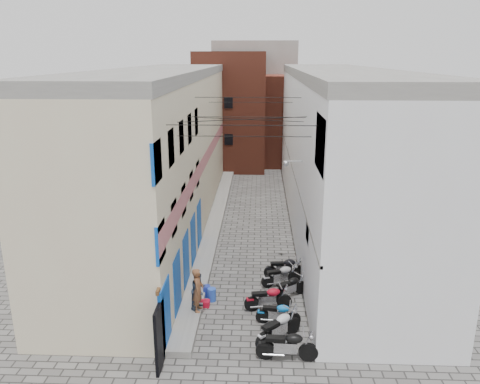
# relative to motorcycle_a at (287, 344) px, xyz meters

# --- Properties ---
(ground) EXTENTS (90.00, 90.00, 0.00)m
(ground) POSITION_rel_motorcycle_a_xyz_m (-1.57, -0.10, -0.60)
(ground) COLOR #565351
(ground) RESTS_ON ground
(plinth) EXTENTS (0.90, 26.00, 0.25)m
(plinth) POSITION_rel_motorcycle_a_xyz_m (-3.62, 12.90, -0.47)
(plinth) COLOR gray
(plinth) RESTS_ON ground
(building_left) EXTENTS (5.10, 27.00, 9.00)m
(building_left) POSITION_rel_motorcycle_a_xyz_m (-6.55, 12.85, 3.90)
(building_left) COLOR beige
(building_left) RESTS_ON ground
(building_right) EXTENTS (5.94, 26.00, 9.00)m
(building_right) POSITION_rel_motorcycle_a_xyz_m (3.43, 12.90, 3.91)
(building_right) COLOR white
(building_right) RESTS_ON ground
(building_far_brick_left) EXTENTS (6.00, 6.00, 10.00)m
(building_far_brick_left) POSITION_rel_motorcycle_a_xyz_m (-3.57, 27.90, 4.40)
(building_far_brick_left) COLOR maroon
(building_far_brick_left) RESTS_ON ground
(building_far_brick_right) EXTENTS (5.00, 6.00, 8.00)m
(building_far_brick_right) POSITION_rel_motorcycle_a_xyz_m (1.43, 29.90, 3.40)
(building_far_brick_right) COLOR maroon
(building_far_brick_right) RESTS_ON ground
(building_far_concrete) EXTENTS (8.00, 5.00, 11.00)m
(building_far_concrete) POSITION_rel_motorcycle_a_xyz_m (-1.57, 33.90, 4.90)
(building_far_concrete) COLOR gray
(building_far_concrete) RESTS_ON ground
(far_shopfront) EXTENTS (2.00, 0.30, 2.40)m
(far_shopfront) POSITION_rel_motorcycle_a_xyz_m (-1.57, 25.10, 0.60)
(far_shopfront) COLOR black
(far_shopfront) RESTS_ON ground
(overhead_wires) EXTENTS (5.80, 13.02, 1.32)m
(overhead_wires) POSITION_rel_motorcycle_a_xyz_m (-1.57, 7.54, 6.53)
(overhead_wires) COLOR black
(overhead_wires) RESTS_ON ground
(motorcycle_a) EXTENTS (2.08, 0.73, 1.19)m
(motorcycle_a) POSITION_rel_motorcycle_a_xyz_m (0.00, 0.00, 0.00)
(motorcycle_a) COLOR black
(motorcycle_a) RESTS_ON ground
(motorcycle_b) EXTENTS (1.97, 1.89, 1.20)m
(motorcycle_b) POSITION_rel_motorcycle_a_xyz_m (-0.24, 1.02, 0.00)
(motorcycle_b) COLOR silver
(motorcycle_b) RESTS_ON ground
(motorcycle_c) EXTENTS (1.74, 0.71, 0.98)m
(motorcycle_c) POSITION_rel_motorcycle_a_xyz_m (-0.21, 2.14, -0.11)
(motorcycle_c) COLOR blue
(motorcycle_c) RESTS_ON ground
(motorcycle_d) EXTENTS (1.99, 0.95, 1.11)m
(motorcycle_d) POSITION_rel_motorcycle_a_xyz_m (-0.57, 3.16, -0.04)
(motorcycle_d) COLOR #A70B1E
(motorcycle_d) RESTS_ON ground
(motorcycle_e) EXTENTS (1.77, 1.49, 1.03)m
(motorcycle_e) POSITION_rel_motorcycle_a_xyz_m (0.33, 4.17, -0.08)
(motorcycle_e) COLOR black
(motorcycle_e) RESTS_ON ground
(motorcycle_f) EXTENTS (1.92, 1.18, 1.06)m
(motorcycle_f) POSITION_rel_motorcycle_a_xyz_m (0.02, 5.22, -0.07)
(motorcycle_f) COLOR #9B9B9F
(motorcycle_f) RESTS_ON ground
(motorcycle_g) EXTENTS (1.97, 0.81, 1.11)m
(motorcycle_g) POSITION_rel_motorcycle_a_xyz_m (0.22, 5.93, -0.04)
(motorcycle_g) COLOR black
(motorcycle_g) RESTS_ON ground
(person_a) EXTENTS (0.44, 0.65, 1.74)m
(person_a) POSITION_rel_motorcycle_a_xyz_m (-3.27, 2.57, 0.52)
(person_a) COLOR brown
(person_a) RESTS_ON plinth
(person_b) EXTENTS (0.86, 0.92, 1.50)m
(person_b) POSITION_rel_motorcycle_a_xyz_m (-3.27, 2.77, 0.40)
(person_b) COLOR #2B3441
(person_b) RESTS_ON plinth
(water_jug_near) EXTENTS (0.45, 0.45, 0.54)m
(water_jug_near) POSITION_rel_motorcycle_a_xyz_m (-2.87, 3.77, -0.32)
(water_jug_near) COLOR blue
(water_jug_near) RESTS_ON ground
(water_jug_far) EXTENTS (0.37, 0.37, 0.49)m
(water_jug_far) POSITION_rel_motorcycle_a_xyz_m (-3.12, 4.11, -0.35)
(water_jug_far) COLOR #2133A6
(water_jug_far) RESTS_ON ground
(red_crate) EXTENTS (0.41, 0.31, 0.26)m
(red_crate) POSITION_rel_motorcycle_a_xyz_m (-3.12, 3.30, -0.47)
(red_crate) COLOR red
(red_crate) RESTS_ON ground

